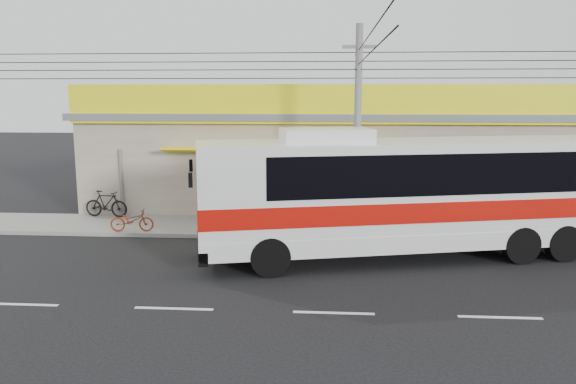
# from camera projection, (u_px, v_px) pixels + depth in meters

# --- Properties ---
(ground) EXTENTS (120.00, 120.00, 0.00)m
(ground) POSITION_uv_depth(u_px,v_px,m) (333.00, 280.00, 16.24)
(ground) COLOR black
(ground) RESTS_ON ground
(sidewalk) EXTENTS (30.00, 3.20, 0.15)m
(sidewalk) POSITION_uv_depth(u_px,v_px,m) (332.00, 228.00, 22.13)
(sidewalk) COLOR slate
(sidewalk) RESTS_ON ground
(lane_markings) EXTENTS (50.00, 0.12, 0.01)m
(lane_markings) POSITION_uv_depth(u_px,v_px,m) (334.00, 313.00, 13.79)
(lane_markings) COLOR silver
(lane_markings) RESTS_ON ground
(storefront_building) EXTENTS (22.60, 9.20, 5.70)m
(storefront_building) POSITION_uv_depth(u_px,v_px,m) (331.00, 157.00, 27.18)
(storefront_building) COLOR gray
(storefront_building) RESTS_ON ground
(coach_bus) EXTENTS (14.09, 6.05, 4.25)m
(coach_bus) POSITION_uv_depth(u_px,v_px,m) (418.00, 189.00, 18.24)
(coach_bus) COLOR silver
(coach_bus) RESTS_ON ground
(motorbike_red) EXTENTS (1.68, 0.73, 0.86)m
(motorbike_red) POSITION_uv_depth(u_px,v_px,m) (132.00, 220.00, 21.29)
(motorbike_red) COLOR maroon
(motorbike_red) RESTS_ON sidewalk
(motorbike_dark) EXTENTS (1.94, 0.73, 1.14)m
(motorbike_dark) POSITION_uv_depth(u_px,v_px,m) (106.00, 204.00, 23.75)
(motorbike_dark) COLOR black
(motorbike_dark) RESTS_ON sidewalk
(utility_pole) EXTENTS (34.00, 14.00, 7.67)m
(utility_pole) POSITION_uv_depth(u_px,v_px,m) (359.00, 64.00, 19.22)
(utility_pole) COLOR slate
(utility_pole) RESTS_ON ground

